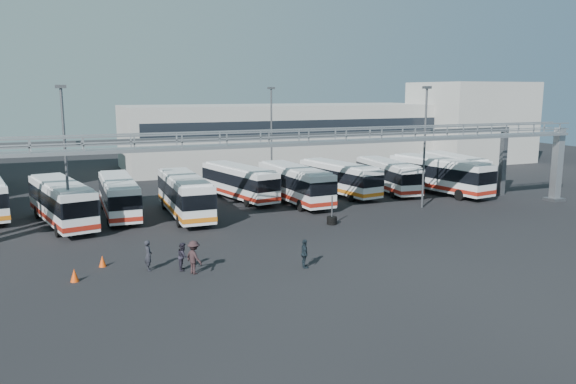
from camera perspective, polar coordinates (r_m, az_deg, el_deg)
name	(u,v)px	position (r m, az deg, el deg)	size (l,w,h in m)	color
ground	(334,242)	(37.26, 4.73, -5.08)	(140.00, 140.00, 0.00)	black
gantry	(299,150)	(41.47, 1.11, 4.26)	(51.40, 5.15, 7.10)	#989BA0
warehouse	(285,135)	(75.74, -0.35, 5.83)	(42.00, 14.00, 8.00)	#9E9E99
building_right	(470,122)	(84.15, 18.02, 6.79)	(14.00, 12.00, 11.00)	#B2B2AD
light_pole_left	(65,153)	(40.11, -21.68, 3.66)	(0.70, 0.35, 10.21)	#4C4F54
light_pole_mid	(425,141)	(48.44, 13.73, 5.10)	(0.70, 0.35, 10.21)	#4C4F54
light_pole_back	(271,131)	(57.84, -1.70, 6.17)	(0.70, 0.35, 10.21)	#4C4F54
bus_1	(61,201)	(44.59, -22.03, -0.86)	(4.69, 11.11, 3.29)	silver
bus_2	(119,195)	(46.33, -16.83, -0.29)	(2.49, 10.22, 3.09)	silver
bus_3	(185,194)	(44.96, -10.47, -0.19)	(2.72, 10.88, 3.29)	silver
bus_4	(239,181)	(51.25, -4.99, 1.11)	(4.43, 10.56, 3.12)	silver
bus_5	(295,183)	(49.59, 0.67, 0.94)	(3.01, 10.91, 3.28)	silver
bus_6	(339,177)	(53.68, 5.21, 1.51)	(3.95, 10.46, 3.10)	silver
bus_7	(388,175)	(56.00, 10.10, 1.74)	(3.41, 10.34, 3.08)	silver
bus_8	(439,174)	(56.29, 15.11, 1.79)	(4.51, 11.57, 3.43)	silver
bus_9	(453,168)	(62.74, 16.44, 2.39)	(3.45, 10.41, 3.10)	silver
pedestrian_a	(148,255)	(32.14, -14.00, -6.27)	(0.63, 0.41, 1.72)	#212229
pedestrian_b	(183,256)	(31.85, -10.61, -6.43)	(0.76, 0.59, 1.56)	#221F2B
pedestrian_c	(194,257)	(31.06, -9.53, -6.56)	(1.19, 0.69, 1.85)	black
pedestrian_d	(305,254)	(31.64, 1.69, -6.29)	(0.97, 0.40, 1.65)	black
cone_left	(74,275)	(31.60, -20.88, -7.90)	(0.44, 0.44, 0.70)	#E8460C
cone_right	(102,261)	(33.66, -18.33, -6.68)	(0.41, 0.41, 0.65)	#E8460C
tire_stack	(332,220)	(41.99, 4.48, -2.81)	(0.75, 0.75, 2.15)	black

